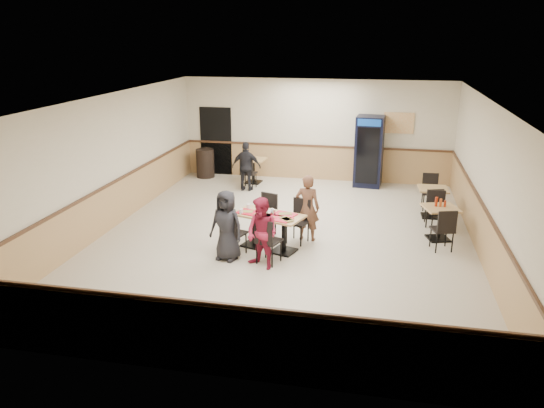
% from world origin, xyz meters
% --- Properties ---
extents(ground, '(10.00, 10.00, 0.00)m').
position_xyz_m(ground, '(0.00, 0.00, 0.00)').
color(ground, beige).
rests_on(ground, ground).
extents(room_shell, '(10.00, 10.00, 10.00)m').
position_xyz_m(room_shell, '(1.78, 2.55, 0.58)').
color(room_shell, silver).
rests_on(room_shell, ground).
extents(main_table, '(1.56, 1.11, 0.75)m').
position_xyz_m(main_table, '(-0.22, -0.67, 0.50)').
color(main_table, black).
rests_on(main_table, ground).
extents(main_chairs, '(1.70, 1.95, 0.95)m').
position_xyz_m(main_chairs, '(-0.27, -0.66, 0.48)').
color(main_chairs, black).
rests_on(main_chairs, ground).
extents(diner_woman_left, '(0.77, 0.59, 1.40)m').
position_xyz_m(diner_woman_left, '(-0.92, -1.34, 0.70)').
color(diner_woman_left, black).
rests_on(diner_woman_left, ground).
extents(diner_woman_right, '(0.84, 0.78, 1.38)m').
position_xyz_m(diner_woman_right, '(-0.15, -1.59, 0.69)').
color(diner_woman_right, maroon).
rests_on(diner_woman_right, ground).
extents(diner_man_opposite, '(0.55, 0.38, 1.44)m').
position_xyz_m(diner_man_opposite, '(0.48, -0.00, 0.72)').
color(diner_man_opposite, brown).
rests_on(diner_man_opposite, ground).
extents(lone_diner, '(0.82, 0.36, 1.39)m').
position_xyz_m(lone_diner, '(-1.72, 3.37, 0.70)').
color(lone_diner, black).
rests_on(lone_diner, ground).
extents(tabletop_clutter, '(1.28, 0.79, 0.12)m').
position_xyz_m(tabletop_clutter, '(-0.20, -0.74, 0.77)').
color(tabletop_clutter, red).
rests_on(tabletop_clutter, main_table).
extents(side_table_near, '(0.85, 0.85, 0.73)m').
position_xyz_m(side_table_near, '(3.26, 0.58, 0.49)').
color(side_table_near, black).
rests_on(side_table_near, ground).
extents(side_table_near_chair_south, '(0.53, 0.53, 0.93)m').
position_xyz_m(side_table_near_chair_south, '(3.26, -0.00, 0.46)').
color(side_table_near_chair_south, black).
rests_on(side_table_near_chair_south, ground).
extents(side_table_near_chair_north, '(0.53, 0.53, 0.93)m').
position_xyz_m(side_table_near_chair_north, '(3.26, 1.16, 0.46)').
color(side_table_near_chair_north, black).
rests_on(side_table_near_chair_north, ground).
extents(side_table_far, '(0.71, 0.71, 0.73)m').
position_xyz_m(side_table_far, '(3.22, 2.07, 0.49)').
color(side_table_far, black).
rests_on(side_table_far, ground).
extents(side_table_far_chair_south, '(0.44, 0.44, 0.92)m').
position_xyz_m(side_table_far_chair_south, '(3.22, 1.49, 0.46)').
color(side_table_far_chair_south, black).
rests_on(side_table_far_chair_south, ground).
extents(side_table_far_chair_north, '(0.44, 0.44, 0.92)m').
position_xyz_m(side_table_far_chair_north, '(3.22, 2.65, 0.46)').
color(side_table_far_chair_north, black).
rests_on(side_table_far_chair_north, ground).
extents(condiment_caddy, '(0.23, 0.06, 0.20)m').
position_xyz_m(condiment_caddy, '(3.23, 0.63, 0.82)').
color(condiment_caddy, '#9F250B').
rests_on(condiment_caddy, side_table_near).
extents(back_table, '(0.74, 0.74, 0.73)m').
position_xyz_m(back_table, '(-1.72, 4.20, 0.49)').
color(back_table, black).
rests_on(back_table, ground).
extents(back_table_chair_lone, '(0.46, 0.46, 0.92)m').
position_xyz_m(back_table_chair_lone, '(-1.72, 3.62, 0.46)').
color(back_table_chair_lone, black).
rests_on(back_table_chair_lone, ground).
extents(pepsi_cooler, '(0.82, 0.83, 2.03)m').
position_xyz_m(pepsi_cooler, '(1.61, 4.59, 1.02)').
color(pepsi_cooler, black).
rests_on(pepsi_cooler, ground).
extents(trash_bin, '(0.55, 0.55, 0.87)m').
position_xyz_m(trash_bin, '(-3.33, 4.55, 0.44)').
color(trash_bin, black).
rests_on(trash_bin, ground).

